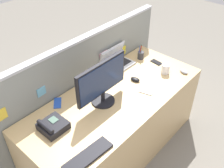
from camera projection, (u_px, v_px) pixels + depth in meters
ground_plane at (115, 147)px, 2.88m from camera, size 10.00×10.00×0.00m
desk at (116, 124)px, 2.65m from camera, size 1.88×0.80×0.74m
cubicle_divider at (84, 88)px, 2.74m from camera, size 2.21×0.08×1.20m
desktop_monitor at (102, 81)px, 2.23m from camera, size 0.57×0.21×0.41m
laptop at (115, 61)px, 2.81m from camera, size 0.37×0.24×0.22m
desk_phone at (53, 126)px, 2.08m from camera, size 0.20×0.20×0.10m
keyboard_main at (88, 156)px, 1.88m from camera, size 0.41×0.15×0.02m
computer_mouse_right_hand at (184, 71)px, 2.72m from camera, size 0.09×0.11×0.03m
computer_mouse_left_hand at (135, 79)px, 2.61m from camera, size 0.07×0.11×0.03m
pen_cup at (141, 55)px, 2.93m from camera, size 0.07×0.07×0.18m
cell_phone_black_slab at (156, 62)px, 2.89m from camera, size 0.07×0.13×0.01m
cell_phone_white_slab at (146, 92)px, 2.47m from camera, size 0.10×0.14×0.01m
cell_phone_blue_case at (58, 103)px, 2.35m from camera, size 0.14×0.15×0.01m
coffee_mug at (166, 69)px, 2.70m from camera, size 0.12×0.08×0.10m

